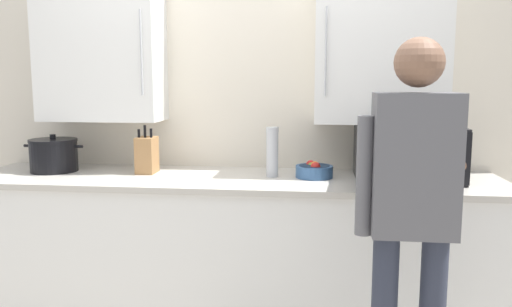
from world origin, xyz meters
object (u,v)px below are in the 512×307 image
(stock_pot, at_px, (54,155))
(fruit_bowl, at_px, (314,170))
(thermos_flask, at_px, (272,152))
(person_figure, at_px, (412,201))
(knife_block, at_px, (147,155))
(microwave_oven, at_px, (402,153))

(stock_pot, distance_m, fruit_bowl, 1.63)
(thermos_flask, xyz_separation_m, stock_pot, (-1.38, 0.02, -0.05))
(stock_pot, bearing_deg, person_figure, -23.20)
(thermos_flask, xyz_separation_m, knife_block, (-0.78, 0.03, -0.04))
(stock_pot, xyz_separation_m, person_figure, (2.04, -0.87, -0.03))
(knife_block, bearing_deg, microwave_oven, -1.17)
(person_figure, bearing_deg, thermos_flask, 127.53)
(knife_block, relative_size, person_figure, 0.18)
(knife_block, bearing_deg, person_figure, -31.74)
(thermos_flask, xyz_separation_m, fruit_bowl, (0.25, 0.01, -0.11))
(microwave_oven, bearing_deg, knife_block, 178.83)
(knife_block, bearing_deg, thermos_flask, -2.56)
(fruit_bowl, bearing_deg, thermos_flask, -178.67)
(thermos_flask, height_order, knife_block, knife_block)
(stock_pot, bearing_deg, thermos_flask, -0.79)
(thermos_flask, height_order, stock_pot, thermos_flask)
(thermos_flask, height_order, fruit_bowl, thermos_flask)
(microwave_oven, height_order, fruit_bowl, microwave_oven)
(knife_block, bearing_deg, stock_pot, -178.50)
(fruit_bowl, distance_m, knife_block, 1.03)
(thermos_flask, bearing_deg, knife_block, 177.44)
(microwave_oven, distance_m, person_figure, 0.87)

